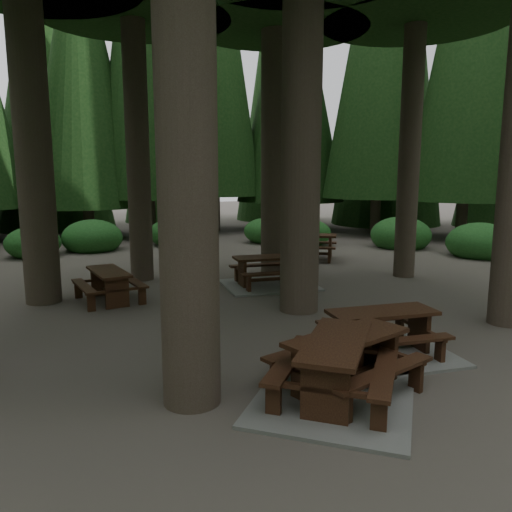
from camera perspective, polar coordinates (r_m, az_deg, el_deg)
name	(u,v)px	position (r m, az deg, el deg)	size (l,w,h in m)	color
ground	(271,317)	(10.60, 1.75, -6.98)	(80.00, 80.00, 0.00)	#534B44
picnic_table_a	(381,340)	(8.65, 14.11, -9.31)	(2.58, 2.27, 0.77)	gray
picnic_table_b	(109,281)	(12.25, -16.46, -2.74)	(1.50, 1.81, 0.74)	black
picnic_table_c	(269,276)	(13.38, 1.52, -2.27)	(2.69, 2.35, 0.81)	gray
picnic_table_d	(307,243)	(17.62, 5.86, 1.53)	(2.59, 2.51, 0.87)	black
picnic_table_e	(347,354)	(7.12, 10.33, -10.95)	(2.15, 1.87, 0.81)	black
picnic_table_f	(335,378)	(6.96, 9.04, -13.61)	(3.15, 3.15, 0.83)	gray
shrub_ring	(283,288)	(11.46, 3.09, -3.65)	(23.86, 24.64, 1.49)	#1E561D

